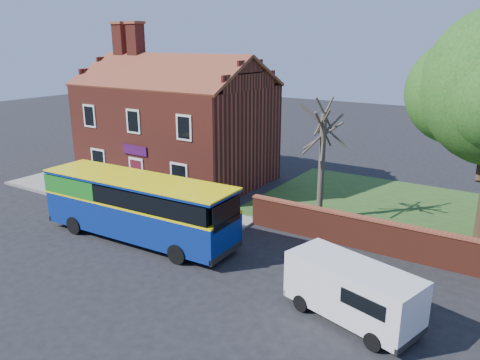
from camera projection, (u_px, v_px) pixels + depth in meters
The scene contains 7 objects.
ground at pixel (131, 265), 20.31m from camera, with size 120.00×120.00×0.00m, color black.
pavement at pixel (118, 199), 28.57m from camera, with size 18.00×3.50×0.12m, color gray.
kerb at pixel (95, 207), 27.15m from camera, with size 18.00×0.15×0.14m, color slate.
shop_building at pixel (176, 130), 32.25m from camera, with size 12.30×8.13×10.50m.
bus at pixel (133, 204), 22.64m from camera, with size 10.28×2.95×3.10m.
van_near at pixel (353, 290), 15.98m from camera, with size 5.01×3.07×2.05m.
bare_tree at pixel (322, 162), 24.63m from camera, with size 2.36×2.81×6.28m.
Camera 1 is at (13.96, -12.92, 9.31)m, focal length 35.00 mm.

